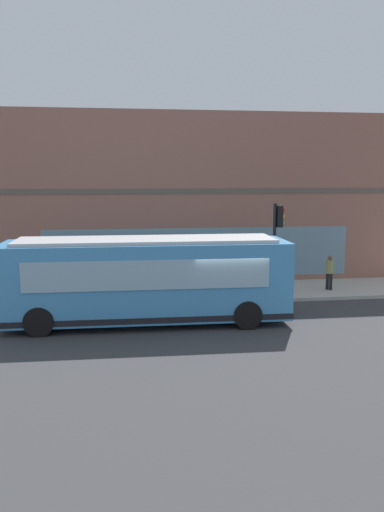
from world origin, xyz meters
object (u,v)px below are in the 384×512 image
(city_bus_nearside, at_px, (147,281))
(traffic_light_near_corner, at_px, (277,232))
(fire_hydrant, at_px, (265,280))
(pedestrian_near_hydrant, at_px, (224,272))
(pedestrian_by_light_pole, at_px, (330,270))
(pedestrian_walking_along_curb, at_px, (90,273))

(city_bus_nearside, bearing_deg, traffic_light_near_corner, -64.17)
(traffic_light_near_corner, distance_m, fire_hydrant, 2.94)
(city_bus_nearside, xyz_separation_m, pedestrian_near_hydrant, (3.18, -3.45, -0.38))
(fire_hydrant, distance_m, pedestrian_near_hydrant, 2.61)
(city_bus_nearside, height_order, pedestrian_near_hydrant, city_bus_nearside)
(pedestrian_near_hydrant, bearing_deg, pedestrian_by_light_pole, -84.35)
(traffic_light_near_corner, xyz_separation_m, pedestrian_walking_along_curb, (1.57, 7.88, -1.85))
(pedestrian_by_light_pole, bearing_deg, pedestrian_near_hydrant, 95.65)
(fire_hydrant, relative_size, pedestrian_by_light_pole, 0.48)
(traffic_light_near_corner, distance_m, pedestrian_walking_along_curb, 8.24)
(fire_hydrant, bearing_deg, pedestrian_walking_along_curb, 90.96)
(fire_hydrant, bearing_deg, pedestrian_by_light_pole, -105.37)
(traffic_light_near_corner, bearing_deg, city_bus_nearside, 115.83)
(fire_hydrant, xyz_separation_m, pedestrian_by_light_pole, (-0.75, -2.74, 0.52))
(traffic_light_near_corner, bearing_deg, fire_hydrant, -0.84)
(pedestrian_walking_along_curb, bearing_deg, city_bus_nearside, -152.24)
(city_bus_nearside, xyz_separation_m, traffic_light_near_corner, (2.72, -5.62, 1.36))
(pedestrian_near_hydrant, bearing_deg, fire_hydrant, -60.48)
(city_bus_nearside, relative_size, pedestrian_near_hydrant, 5.68)
(fire_hydrant, bearing_deg, pedestrian_near_hydrant, 119.52)
(traffic_light_near_corner, height_order, pedestrian_near_hydrant, traffic_light_near_corner)
(pedestrian_walking_along_curb, relative_size, pedestrian_by_light_pole, 1.03)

